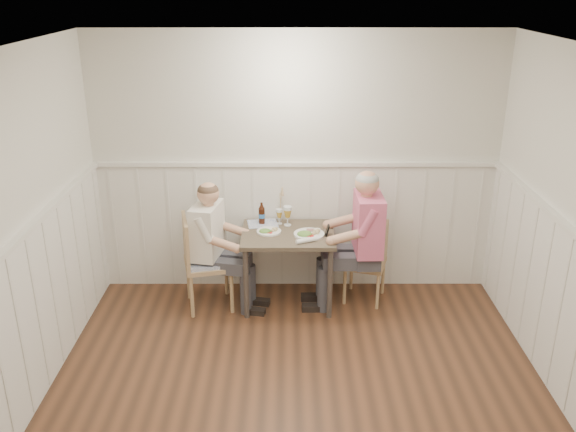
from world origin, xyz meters
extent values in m
plane|color=#41291B|center=(0.00, 0.00, 0.00)|extent=(4.50, 4.50, 0.00)
cube|color=silver|center=(0.00, 2.25, 1.30)|extent=(4.00, 0.04, 2.60)
cube|color=white|center=(0.00, 0.00, 2.59)|extent=(4.00, 4.50, 0.02)
cube|color=white|center=(0.00, 2.23, 0.65)|extent=(3.98, 0.03, 1.30)
cube|color=white|center=(-1.99, 0.00, 0.65)|extent=(0.03, 4.48, 1.30)
cube|color=silver|center=(0.00, 2.22, 1.32)|extent=(3.98, 0.06, 0.04)
cube|color=#4B4236|center=(-0.08, 1.84, 0.73)|extent=(0.88, 0.70, 0.04)
cylinder|color=#3F3833|center=(-0.47, 1.54, 0.35)|extent=(0.05, 0.05, 0.71)
cylinder|color=#3F3833|center=(-0.47, 2.14, 0.35)|extent=(0.05, 0.05, 0.71)
cylinder|color=#3F3833|center=(0.31, 1.54, 0.35)|extent=(0.05, 0.05, 0.71)
cylinder|color=#3F3833|center=(0.31, 2.14, 0.35)|extent=(0.05, 0.05, 0.71)
cube|color=tan|center=(0.68, 1.91, 0.39)|extent=(0.48, 0.48, 0.04)
cube|color=#6678AD|center=(0.68, 1.91, 0.42)|extent=(0.43, 0.43, 0.03)
cube|color=tan|center=(0.85, 1.86, 0.61)|extent=(0.14, 0.37, 0.40)
cylinder|color=tan|center=(0.79, 1.70, 0.19)|extent=(0.03, 0.03, 0.37)
cylinder|color=tan|center=(0.48, 1.80, 0.19)|extent=(0.03, 0.03, 0.37)
cylinder|color=tan|center=(0.89, 2.01, 0.19)|extent=(0.03, 0.03, 0.37)
cylinder|color=tan|center=(0.57, 2.11, 0.19)|extent=(0.03, 0.03, 0.37)
cube|color=tan|center=(-0.85, 1.77, 0.45)|extent=(0.53, 0.53, 0.04)
cube|color=#6678AD|center=(-0.85, 1.77, 0.49)|extent=(0.48, 0.48, 0.03)
cube|color=tan|center=(-1.04, 1.73, 0.71)|extent=(0.13, 0.44, 0.46)
cylinder|color=tan|center=(-1.07, 1.92, 0.22)|extent=(0.04, 0.04, 0.43)
cylinder|color=tan|center=(-0.70, 2.00, 0.22)|extent=(0.04, 0.04, 0.43)
cylinder|color=tan|center=(-0.99, 1.55, 0.22)|extent=(0.04, 0.04, 0.43)
cylinder|color=tan|center=(-0.62, 1.63, 0.22)|extent=(0.04, 0.04, 0.43)
cube|color=#3F3F47|center=(0.66, 1.78, 0.23)|extent=(0.46, 0.42, 0.46)
cube|color=#3F3F47|center=(0.45, 1.78, 0.52)|extent=(0.44, 0.38, 0.13)
cube|color=pink|center=(0.66, 1.78, 0.87)|extent=(0.26, 0.46, 0.56)
sphere|color=tan|center=(0.66, 1.78, 1.27)|extent=(0.23, 0.23, 0.23)
sphere|color=#A5A5A0|center=(0.66, 1.78, 1.30)|extent=(0.21, 0.21, 0.21)
cube|color=black|center=(0.29, 1.77, 0.87)|extent=(0.02, 0.07, 0.13)
cube|color=#3F3F47|center=(-0.83, 1.79, 0.21)|extent=(0.48, 0.45, 0.42)
cube|color=#3F3F47|center=(-0.64, 1.75, 0.48)|extent=(0.46, 0.41, 0.12)
cube|color=white|center=(-0.83, 1.79, 0.80)|extent=(0.30, 0.45, 0.52)
sphere|color=tan|center=(-0.83, 1.79, 1.17)|extent=(0.21, 0.21, 0.21)
sphere|color=#4C3828|center=(-0.83, 1.79, 1.20)|extent=(0.20, 0.20, 0.20)
cylinder|color=white|center=(0.12, 1.78, 0.76)|extent=(0.29, 0.29, 0.02)
ellipsoid|color=#3F722D|center=(0.08, 1.75, 0.80)|extent=(0.14, 0.12, 0.05)
sphere|color=tan|center=(0.18, 1.79, 0.79)|extent=(0.04, 0.04, 0.04)
cube|color=#916058|center=(0.14, 1.84, 0.78)|extent=(0.09, 0.05, 0.01)
cylinder|color=white|center=(0.20, 1.84, 0.79)|extent=(0.06, 0.06, 0.03)
cylinder|color=white|center=(-0.26, 1.85, 0.76)|extent=(0.24, 0.24, 0.02)
ellipsoid|color=#3F722D|center=(-0.30, 1.83, 0.79)|extent=(0.12, 0.10, 0.04)
sphere|color=tan|center=(-0.21, 1.86, 0.78)|extent=(0.03, 0.03, 0.03)
cylinder|color=silver|center=(-0.08, 2.02, 0.75)|extent=(0.07, 0.07, 0.01)
cylinder|color=silver|center=(-0.08, 2.02, 0.80)|extent=(0.01, 0.01, 0.09)
cone|color=#B98D28|center=(-0.08, 2.02, 0.88)|extent=(0.08, 0.08, 0.08)
cylinder|color=silver|center=(-0.08, 2.02, 0.93)|extent=(0.08, 0.08, 0.03)
cylinder|color=silver|center=(-0.17, 2.06, 0.75)|extent=(0.05, 0.05, 0.01)
cylinder|color=silver|center=(-0.17, 2.06, 0.79)|extent=(0.01, 0.01, 0.07)
cone|color=#B98D28|center=(-0.17, 2.06, 0.85)|extent=(0.06, 0.06, 0.06)
cylinder|color=silver|center=(-0.17, 2.06, 0.89)|extent=(0.06, 0.06, 0.03)
cylinder|color=black|center=(-0.34, 2.07, 0.83)|extent=(0.06, 0.06, 0.16)
cone|color=black|center=(-0.34, 2.07, 0.93)|extent=(0.06, 0.06, 0.04)
cylinder|color=black|center=(-0.34, 2.07, 0.96)|extent=(0.02, 0.02, 0.03)
cylinder|color=#2D6AB6|center=(-0.34, 2.07, 0.83)|extent=(0.06, 0.06, 0.04)
cylinder|color=white|center=(0.09, 1.61, 0.77)|extent=(0.20, 0.12, 0.04)
cylinder|color=silver|center=(-0.16, 2.15, 0.79)|extent=(0.04, 0.04, 0.08)
cylinder|color=beige|center=(-0.16, 2.15, 0.93)|extent=(0.02, 0.02, 0.25)
cone|color=beige|center=(-0.16, 2.15, 1.08)|extent=(0.04, 0.04, 0.09)
cube|color=#6678AD|center=(-0.33, 2.06, 0.75)|extent=(0.32, 0.28, 0.01)
camera|label=1|loc=(-0.08, -3.52, 3.03)|focal=38.00mm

